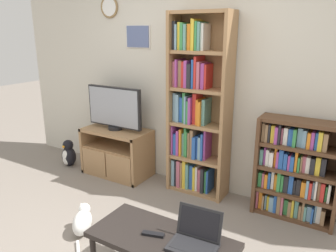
{
  "coord_description": "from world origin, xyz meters",
  "views": [
    {
      "loc": [
        1.56,
        -1.58,
        1.83
      ],
      "look_at": [
        0.03,
        0.97,
        0.95
      ],
      "focal_mm": 35.0,
      "sensor_mm": 36.0,
      "label": 1
    }
  ],
  "objects_px": {
    "bookshelf_short": "(295,171)",
    "cat": "(83,221)",
    "tv_stand": "(116,152)",
    "television": "(114,108)",
    "remote_near_laptop": "(153,234)",
    "penguin_figurine": "(68,154)",
    "bookshelf_tall": "(196,111)",
    "coffee_table": "(162,243)",
    "laptop": "(195,237)"
  },
  "relations": [
    {
      "from": "television",
      "to": "laptop",
      "type": "distance_m",
      "value": 2.29
    },
    {
      "from": "tv_stand",
      "to": "bookshelf_tall",
      "type": "height_order",
      "value": "bookshelf_tall"
    },
    {
      "from": "tv_stand",
      "to": "television",
      "type": "distance_m",
      "value": 0.58
    },
    {
      "from": "tv_stand",
      "to": "cat",
      "type": "bearing_deg",
      "value": -64.37
    },
    {
      "from": "bookshelf_tall",
      "to": "cat",
      "type": "relative_size",
      "value": 4.14
    },
    {
      "from": "tv_stand",
      "to": "television",
      "type": "xyz_separation_m",
      "value": [
        -0.01,
        0.02,
        0.58
      ]
    },
    {
      "from": "bookshelf_short",
      "to": "cat",
      "type": "relative_size",
      "value": 2.08
    },
    {
      "from": "bookshelf_tall",
      "to": "coffee_table",
      "type": "distance_m",
      "value": 1.69
    },
    {
      "from": "television",
      "to": "coffee_table",
      "type": "bearing_deg",
      "value": -41.43
    },
    {
      "from": "television",
      "to": "remote_near_laptop",
      "type": "relative_size",
      "value": 4.8
    },
    {
      "from": "bookshelf_short",
      "to": "coffee_table",
      "type": "xyz_separation_m",
      "value": [
        -0.61,
        -1.51,
        -0.12
      ]
    },
    {
      "from": "bookshelf_short",
      "to": "remote_near_laptop",
      "type": "relative_size",
      "value": 6.12
    },
    {
      "from": "coffee_table",
      "to": "remote_near_laptop",
      "type": "bearing_deg",
      "value": -169.41
    },
    {
      "from": "coffee_table",
      "to": "television",
      "type": "bearing_deg",
      "value": 138.57
    },
    {
      "from": "tv_stand",
      "to": "remote_near_laptop",
      "type": "relative_size",
      "value": 5.24
    },
    {
      "from": "remote_near_laptop",
      "to": "penguin_figurine",
      "type": "height_order",
      "value": "remote_near_laptop"
    },
    {
      "from": "coffee_table",
      "to": "penguin_figurine",
      "type": "distance_m",
      "value": 2.63
    },
    {
      "from": "bookshelf_tall",
      "to": "laptop",
      "type": "xyz_separation_m",
      "value": [
        0.73,
        -1.46,
        -0.48
      ]
    },
    {
      "from": "tv_stand",
      "to": "cat",
      "type": "height_order",
      "value": "tv_stand"
    },
    {
      "from": "bookshelf_tall",
      "to": "cat",
      "type": "bearing_deg",
      "value": -110.78
    },
    {
      "from": "remote_near_laptop",
      "to": "coffee_table",
      "type": "bearing_deg",
      "value": 83.77
    },
    {
      "from": "bookshelf_tall",
      "to": "bookshelf_short",
      "type": "distance_m",
      "value": 1.2
    },
    {
      "from": "tv_stand",
      "to": "penguin_figurine",
      "type": "height_order",
      "value": "tv_stand"
    },
    {
      "from": "coffee_table",
      "to": "laptop",
      "type": "height_order",
      "value": "laptop"
    },
    {
      "from": "tv_stand",
      "to": "television",
      "type": "relative_size",
      "value": 1.09
    },
    {
      "from": "bookshelf_tall",
      "to": "laptop",
      "type": "bearing_deg",
      "value": -63.26
    },
    {
      "from": "television",
      "to": "laptop",
      "type": "bearing_deg",
      "value": -36.46
    },
    {
      "from": "tv_stand",
      "to": "remote_near_laptop",
      "type": "height_order",
      "value": "tv_stand"
    },
    {
      "from": "tv_stand",
      "to": "penguin_figurine",
      "type": "distance_m",
      "value": 0.77
    },
    {
      "from": "bookshelf_tall",
      "to": "laptop",
      "type": "height_order",
      "value": "bookshelf_tall"
    },
    {
      "from": "bookshelf_short",
      "to": "coffee_table",
      "type": "relative_size",
      "value": 0.97
    },
    {
      "from": "cat",
      "to": "penguin_figurine",
      "type": "bearing_deg",
      "value": 115.03
    },
    {
      "from": "remote_near_laptop",
      "to": "cat",
      "type": "distance_m",
      "value": 1.0
    },
    {
      "from": "bookshelf_tall",
      "to": "laptop",
      "type": "relative_size",
      "value": 5.96
    },
    {
      "from": "bookshelf_tall",
      "to": "bookshelf_short",
      "type": "relative_size",
      "value": 1.99
    },
    {
      "from": "coffee_table",
      "to": "cat",
      "type": "bearing_deg",
      "value": 168.97
    },
    {
      "from": "bookshelf_tall",
      "to": "penguin_figurine",
      "type": "xyz_separation_m",
      "value": [
        -1.81,
        -0.27,
        -0.79
      ]
    },
    {
      "from": "remote_near_laptop",
      "to": "bookshelf_short",
      "type": "bearing_deg",
      "value": 139.28
    },
    {
      "from": "bookshelf_short",
      "to": "cat",
      "type": "bearing_deg",
      "value": -140.65
    },
    {
      "from": "television",
      "to": "tv_stand",
      "type": "bearing_deg",
      "value": -45.65
    },
    {
      "from": "bookshelf_tall",
      "to": "coffee_table",
      "type": "bearing_deg",
      "value": -71.77
    },
    {
      "from": "laptop",
      "to": "coffee_table",
      "type": "bearing_deg",
      "value": -171.9
    },
    {
      "from": "bookshelf_tall",
      "to": "television",
      "type": "bearing_deg",
      "value": -173.89
    },
    {
      "from": "penguin_figurine",
      "to": "cat",
      "type": "bearing_deg",
      "value": -38.35
    },
    {
      "from": "bookshelf_short",
      "to": "remote_near_laptop",
      "type": "xyz_separation_m",
      "value": [
        -0.67,
        -1.52,
        -0.06
      ]
    },
    {
      "from": "television",
      "to": "cat",
      "type": "relative_size",
      "value": 1.63
    },
    {
      "from": "tv_stand",
      "to": "coffee_table",
      "type": "distance_m",
      "value": 2.08
    },
    {
      "from": "bookshelf_tall",
      "to": "coffee_table",
      "type": "xyz_separation_m",
      "value": [
        0.5,
        -1.51,
        -0.59
      ]
    },
    {
      "from": "television",
      "to": "penguin_figurine",
      "type": "distance_m",
      "value": 1.04
    },
    {
      "from": "tv_stand",
      "to": "coffee_table",
      "type": "xyz_separation_m",
      "value": [
        1.56,
        -1.38,
        0.07
      ]
    }
  ]
}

